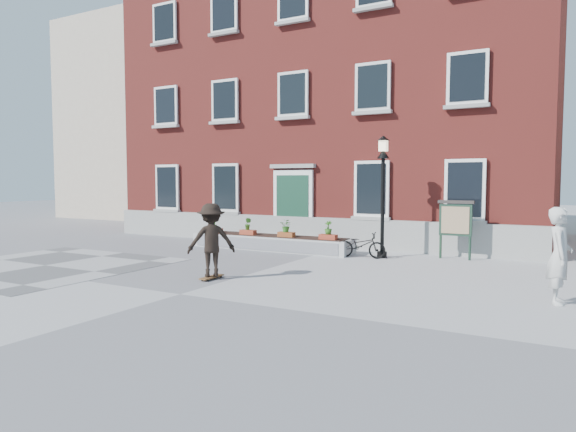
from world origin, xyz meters
The scene contains 10 objects.
ground centered at (0.00, 0.00, 0.00)m, with size 100.00×100.00×0.00m, color #9D9C9F.
checker_patch centered at (-6.00, 1.00, 0.01)m, with size 6.00×6.00×0.01m, color #535356.
distant_building centered at (-18.00, 20.00, 6.50)m, with size 10.00×12.00×13.00m, color #C0B19B.
bicycle centered at (1.56, 6.93, 0.42)m, with size 0.56×1.60×0.84m, color black.
bystander centered at (7.30, 3.04, 0.99)m, with size 0.72×0.47×1.97m, color silver.
brick_building centered at (-2.00, 13.98, 6.30)m, with size 18.40×10.85×12.60m.
planter_assembly centered at (-1.99, 7.18, 0.31)m, with size 6.20×1.12×1.15m.
lamp_post centered at (2.15, 7.32, 2.54)m, with size 0.40×0.40×3.93m.
notice_board centered at (4.28, 8.10, 1.26)m, with size 1.10×0.16×1.87m.
skateboarder centered at (-0.44, 1.71, 1.00)m, with size 1.34×1.32×1.93m.
Camera 1 is at (7.47, -8.59, 2.51)m, focal length 32.00 mm.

